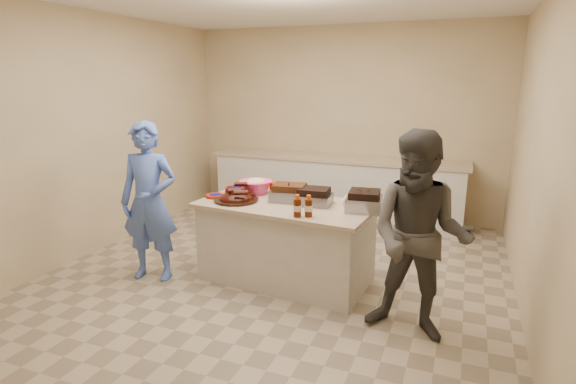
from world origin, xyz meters
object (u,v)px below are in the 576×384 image
at_px(bbq_bottle_b, 309,217).
at_px(mustard_bottle, 282,196).
at_px(bbq_bottle_a, 297,217).
at_px(plastic_cup, 241,188).
at_px(coleslaw_bowl, 256,193).
at_px(rib_platter, 236,201).
at_px(guest_gray, 412,333).
at_px(island, 286,279).
at_px(guest_blue, 155,276).
at_px(roasting_pan, 364,210).

xyz_separation_m(bbq_bottle_b, mustard_bottle, (-0.49, 0.56, 0.00)).
bearing_deg(bbq_bottle_a, plastic_cup, 140.80).
relative_size(coleslaw_bowl, mustard_bottle, 2.63).
relative_size(rib_platter, bbq_bottle_a, 2.21).
distance_m(mustard_bottle, guest_gray, 1.83).
height_order(island, coleslaw_bowl, coleslaw_bowl).
bearing_deg(guest_gray, plastic_cup, 160.45).
bearing_deg(coleslaw_bowl, island, -28.11).
xyz_separation_m(rib_platter, mustard_bottle, (0.35, 0.33, 0.00)).
relative_size(coleslaw_bowl, guest_gray, 0.21).
xyz_separation_m(guest_blue, guest_gray, (2.58, -0.11, 0.00)).
distance_m(roasting_pan, bbq_bottle_b, 0.55).
xyz_separation_m(island, plastic_cup, (-0.70, 0.41, 0.80)).
height_order(mustard_bottle, guest_blue, mustard_bottle).
relative_size(coleslaw_bowl, bbq_bottle_a, 1.72).
bearing_deg(bbq_bottle_b, guest_gray, -13.17).
height_order(roasting_pan, mustard_bottle, mustard_bottle).
height_order(bbq_bottle_b, guest_blue, bbq_bottle_b).
height_order(roasting_pan, guest_blue, roasting_pan).
bearing_deg(coleslaw_bowl, bbq_bottle_b, -35.81).
bearing_deg(guest_blue, island, 6.73).
xyz_separation_m(rib_platter, bbq_bottle_a, (0.74, -0.27, 0.00)).
distance_m(bbq_bottle_a, mustard_bottle, 0.72).
bearing_deg(coleslaw_bowl, guest_blue, -141.15).
distance_m(island, roasting_pan, 1.10).
xyz_separation_m(coleslaw_bowl, mustard_bottle, (0.30, -0.00, 0.00)).
height_order(island, bbq_bottle_a, bbq_bottle_a).
relative_size(bbq_bottle_b, plastic_cup, 2.13).
bearing_deg(bbq_bottle_b, roasting_pan, 42.31).
distance_m(bbq_bottle_a, guest_blue, 1.73).
xyz_separation_m(island, roasting_pan, (0.75, 0.04, 0.80)).
distance_m(roasting_pan, guest_blue, 2.23).
distance_m(bbq_bottle_a, plastic_cup, 1.24).
height_order(bbq_bottle_b, mustard_bottle, bbq_bottle_b).
bearing_deg(roasting_pan, bbq_bottle_a, -146.74).
relative_size(island, bbq_bottle_b, 8.69).
relative_size(rib_platter, plastic_cup, 4.84).
bearing_deg(island, bbq_bottle_b, -38.94).
bearing_deg(guest_blue, roasting_pan, 1.02).
distance_m(island, plastic_cup, 1.14).
bearing_deg(mustard_bottle, island, -58.62).
bearing_deg(rib_platter, roasting_pan, 6.67).
relative_size(bbq_bottle_a, guest_gray, 0.12).
bearing_deg(guest_blue, mustard_bottle, 18.31).
relative_size(coleslaw_bowl, plastic_cup, 3.77).
bearing_deg(coleslaw_bowl, bbq_bottle_a, -41.18).
height_order(rib_platter, coleslaw_bowl, coleslaw_bowl).
relative_size(roasting_pan, mustard_bottle, 2.43).
bearing_deg(roasting_pan, guest_gray, -53.55).
height_order(roasting_pan, guest_gray, roasting_pan).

